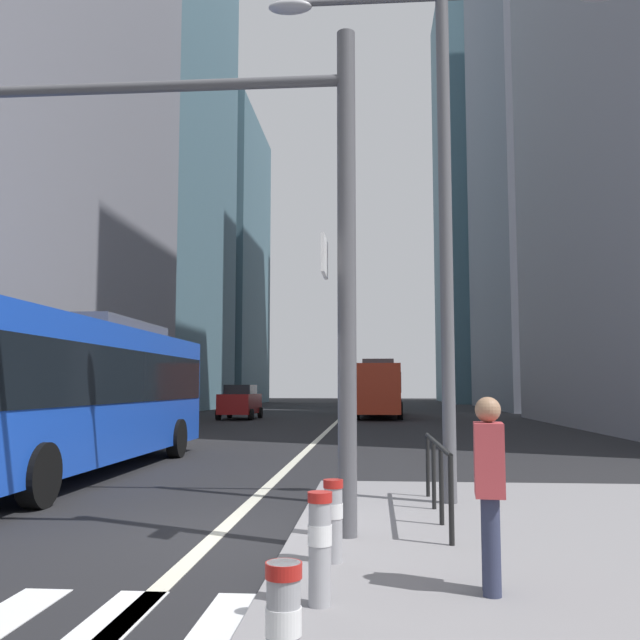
{
  "coord_description": "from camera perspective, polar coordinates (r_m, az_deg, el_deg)",
  "views": [
    {
      "loc": [
        1.98,
        -8.7,
        1.85
      ],
      "look_at": [
        -0.4,
        21.58,
        4.78
      ],
      "focal_mm": 38.77,
      "sensor_mm": 36.0,
      "label": 1
    }
  ],
  "objects": [
    {
      "name": "ground_plane",
      "position": [
        28.83,
        0.56,
        -9.18
      ],
      "size": [
        160.0,
        160.0,
        0.0
      ],
      "primitive_type": "plane",
      "color": "black"
    },
    {
      "name": "lane_centre_line",
      "position": [
        38.8,
        1.59,
        -8.23
      ],
      "size": [
        0.2,
        80.0,
        0.01
      ],
      "primitive_type": "cube",
      "color": "beige",
      "rests_on": "ground"
    },
    {
      "name": "office_tower_left_mid",
      "position": [
        59.87,
        -14.05,
        17.83
      ],
      "size": [
        10.05,
        22.78,
        50.79
      ],
      "primitive_type": "cube",
      "color": "slate",
      "rests_on": "ground"
    },
    {
      "name": "office_tower_left_far",
      "position": [
        77.91,
        -8.95,
        4.82
      ],
      "size": [
        10.5,
        17.66,
        31.44
      ],
      "primitive_type": "cube",
      "color": "slate",
      "rests_on": "ground"
    },
    {
      "name": "office_tower_right_mid",
      "position": [
        65.06,
        18.31,
        16.97
      ],
      "size": [
        11.16,
        20.4,
        52.82
      ],
      "primitive_type": "cube",
      "color": "slate",
      "rests_on": "ground"
    },
    {
      "name": "office_tower_right_far",
      "position": [
        87.75,
        14.42,
        10.32
      ],
      "size": [
        13.59,
        20.99,
        51.02
      ],
      "primitive_type": "cube",
      "color": "slate",
      "rests_on": "ground"
    },
    {
      "name": "city_bus_blue_oncoming",
      "position": [
        15.52,
        -19.75,
        -5.24
      ],
      "size": [
        2.74,
        11.81,
        3.4
      ],
      "color": "blue",
      "rests_on": "ground"
    },
    {
      "name": "city_bus_red_receding",
      "position": [
        42.46,
        4.94,
        -5.5
      ],
      "size": [
        2.94,
        11.2,
        3.4
      ],
      "color": "red",
      "rests_on": "ground"
    },
    {
      "name": "car_oncoming_mid",
      "position": [
        39.88,
        -6.6,
        -6.7
      ],
      "size": [
        2.08,
        4.21,
        1.94
      ],
      "color": "maroon",
      "rests_on": "ground"
    },
    {
      "name": "car_receding_near",
      "position": [
        51.5,
        4.91,
        -6.44
      ],
      "size": [
        2.06,
        4.5,
        1.94
      ],
      "color": "gold",
      "rests_on": "ground"
    },
    {
      "name": "car_receding_far",
      "position": [
        65.85,
        4.61,
        -6.23
      ],
      "size": [
        2.12,
        4.46,
        1.94
      ],
      "color": "#B2A899",
      "rests_on": "ground"
    },
    {
      "name": "traffic_signal_gantry",
      "position": [
        8.68,
        -11.83,
        9.73
      ],
      "size": [
        6.22,
        0.65,
        6.0
      ],
      "color": "#515156",
      "rests_on": "median_island"
    },
    {
      "name": "street_lamp_post",
      "position": [
        11.04,
        10.24,
        12.68
      ],
      "size": [
        5.5,
        0.32,
        8.0
      ],
      "color": "#56565B",
      "rests_on": "median_island"
    },
    {
      "name": "bollard_front",
      "position": [
        3.94,
        -3.04,
        -24.22
      ],
      "size": [
        0.2,
        0.2,
        0.78
      ],
      "color": "#99999E",
      "rests_on": "median_island"
    },
    {
      "name": "bollard_left",
      "position": [
        5.7,
        -0.01,
        -17.85
      ],
      "size": [
        0.2,
        0.2,
        0.87
      ],
      "color": "#99999E",
      "rests_on": "median_island"
    },
    {
      "name": "bollard_right",
      "position": [
        7.02,
        1.1,
        -15.86
      ],
      "size": [
        0.2,
        0.2,
        0.79
      ],
      "color": "#99999E",
      "rests_on": "median_island"
    },
    {
      "name": "pedestrian_railing",
      "position": [
        9.46,
        9.64,
        -11.54
      ],
      "size": [
        0.06,
        3.39,
        0.98
      ],
      "color": "black",
      "rests_on": "median_island"
    },
    {
      "name": "pedestrian_waiting",
      "position": [
        6.11,
        13.81,
        -13.0
      ],
      "size": [
        0.28,
        0.4,
        1.62
      ],
      "color": "#2D334C",
      "rests_on": "median_island"
    }
  ]
}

